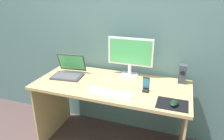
# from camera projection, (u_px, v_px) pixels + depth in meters

# --- Properties ---
(wall_back) EXTENTS (6.00, 0.04, 2.50)m
(wall_back) POSITION_uv_depth(u_px,v_px,m) (124.00, 24.00, 2.19)
(wall_back) COLOR slate
(wall_back) RESTS_ON ground_plane
(desk) EXTENTS (1.50, 0.68, 0.74)m
(desk) POSITION_uv_depth(u_px,v_px,m) (111.00, 97.00, 2.08)
(desk) COLOR tan
(desk) RESTS_ON ground_plane
(monitor) EXTENTS (0.47, 0.14, 0.41)m
(monitor) POSITION_uv_depth(u_px,v_px,m) (130.00, 55.00, 2.13)
(monitor) COLOR white
(monitor) RESTS_ON desk
(speaker_right) EXTENTS (0.07, 0.07, 0.19)m
(speaker_right) POSITION_uv_depth(u_px,v_px,m) (182.00, 74.00, 2.02)
(speaker_right) COLOR #333A47
(speaker_right) RESTS_ON desk
(laptop) EXTENTS (0.33, 0.32, 0.21)m
(laptop) POSITION_uv_depth(u_px,v_px,m) (69.00, 72.00, 2.20)
(laptop) COLOR #3A3944
(laptop) RESTS_ON desk
(keyboard_external) EXTENTS (0.40, 0.13, 0.01)m
(keyboard_external) POSITION_uv_depth(u_px,v_px,m) (110.00, 93.00, 1.83)
(keyboard_external) COLOR white
(keyboard_external) RESTS_ON desk
(mousepad) EXTENTS (0.25, 0.20, 0.00)m
(mousepad) POSITION_uv_depth(u_px,v_px,m) (172.00, 104.00, 1.67)
(mousepad) COLOR black
(mousepad) RESTS_ON desk
(mouse) EXTENTS (0.08, 0.11, 0.04)m
(mouse) POSITION_uv_depth(u_px,v_px,m) (174.00, 103.00, 1.64)
(mouse) COLOR black
(mouse) RESTS_ON mousepad
(phone_in_dock) EXTENTS (0.06, 0.05, 0.14)m
(phone_in_dock) POSITION_uv_depth(u_px,v_px,m) (146.00, 86.00, 1.86)
(phone_in_dock) COLOR black
(phone_in_dock) RESTS_ON desk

